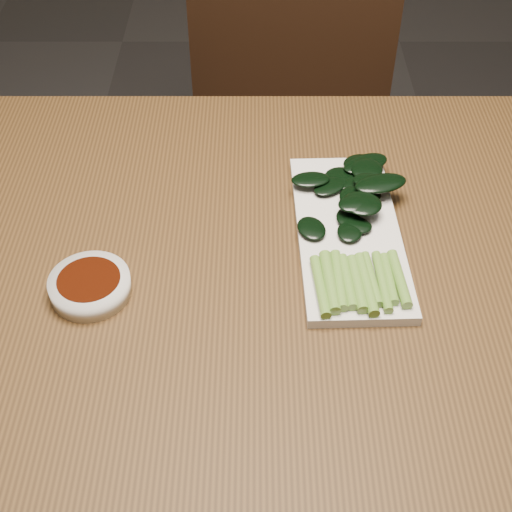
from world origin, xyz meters
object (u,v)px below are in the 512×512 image
object	(u,v)px
sauce_bowl	(90,285)
gai_lan	(357,214)
table	(271,305)
serving_plate	(348,233)
chair_far	(281,133)

from	to	relation	value
sauce_bowl	gai_lan	world-z (taller)	gai_lan
table	serving_plate	size ratio (longest dim) A/B	4.48
serving_plate	gai_lan	xyz separation A→B (m)	(0.01, 0.02, 0.02)
chair_far	serving_plate	distance (m)	0.67
table	serving_plate	world-z (taller)	serving_plate
table	chair_far	size ratio (longest dim) A/B	1.57
serving_plate	gai_lan	distance (m)	0.03
chair_far	serving_plate	xyz separation A→B (m)	(0.07, -0.61, 0.27)
table	sauce_bowl	distance (m)	0.24
serving_plate	sauce_bowl	bearing A→B (deg)	-162.85
sauce_bowl	serving_plate	xyz separation A→B (m)	(0.32, 0.10, -0.01)
chair_far	gai_lan	xyz separation A→B (m)	(0.08, -0.59, 0.29)
table	sauce_bowl	xyz separation A→B (m)	(-0.22, -0.04, 0.08)
table	sauce_bowl	bearing A→B (deg)	-169.10
chair_far	sauce_bowl	bearing A→B (deg)	-100.05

